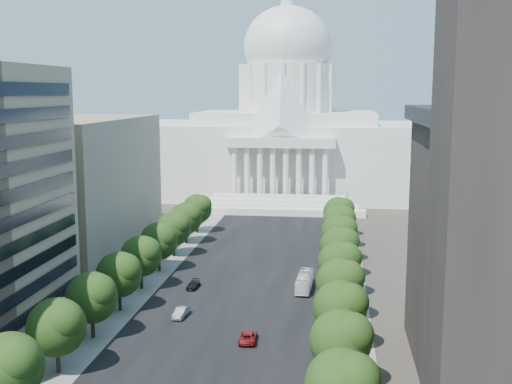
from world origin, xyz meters
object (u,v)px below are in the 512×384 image
at_px(car_red, 248,337).
at_px(car_silver, 181,312).
at_px(city_bus, 305,281).
at_px(car_dark_b, 193,285).

bearing_deg(car_red, car_silver, -38.63).
xyz_separation_m(car_silver, car_red, (12.13, -8.85, -0.06)).
xyz_separation_m(car_silver, city_bus, (19.03, 17.19, 0.69)).
relative_size(car_silver, city_bus, 0.45).
height_order(car_silver, car_red, car_silver).
distance_m(car_silver, city_bus, 25.66).
distance_m(car_red, car_dark_b, 27.58).
bearing_deg(car_dark_b, car_silver, -82.11).
xyz_separation_m(car_red, city_bus, (6.90, 26.05, 0.75)).
height_order(car_red, city_bus, city_bus).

